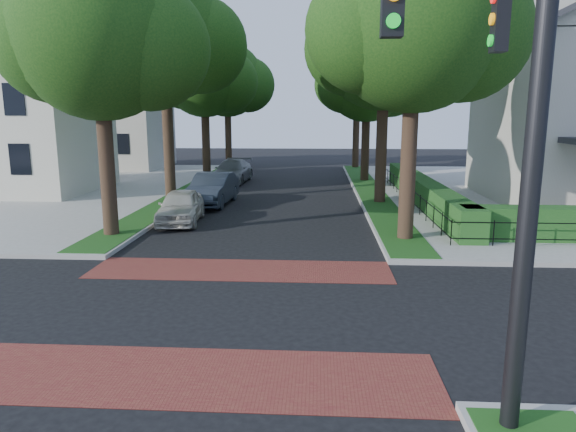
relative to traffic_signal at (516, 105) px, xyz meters
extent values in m
plane|color=black|center=(-4.89, 4.41, -4.71)|extent=(120.00, 120.00, 0.00)
cube|color=maroon|center=(-4.89, 7.61, -4.70)|extent=(9.00, 2.20, 0.01)
cube|color=maroon|center=(-4.89, 1.21, -4.70)|extent=(9.00, 2.20, 0.01)
cube|color=#1A4A15|center=(0.51, 23.51, -4.55)|extent=(1.60, 29.80, 0.02)
cube|color=#1A4A15|center=(-10.29, 23.51, -4.55)|extent=(1.60, 29.80, 0.02)
cylinder|color=black|center=(0.61, 11.41, -0.88)|extent=(0.56, 0.56, 7.35)
sphere|color=#13380F|center=(0.61, 11.41, 3.00)|extent=(6.20, 6.20, 6.20)
sphere|color=#13380F|center=(2.32, 11.71, 2.60)|extent=(4.65, 4.65, 4.65)
sphere|color=#13380F|center=(-0.94, 11.21, 2.70)|extent=(4.34, 4.34, 4.34)
sphere|color=#13380F|center=(0.71, 12.96, 3.50)|extent=(4.03, 4.03, 4.03)
cylinder|color=black|center=(0.61, 19.41, -0.71)|extent=(0.56, 0.56, 7.70)
sphere|color=#13380F|center=(0.61, 19.41, 3.36)|extent=(6.60, 6.60, 6.60)
sphere|color=#13380F|center=(2.43, 19.71, 2.96)|extent=(4.95, 4.95, 4.95)
sphere|color=#13380F|center=(-1.04, 19.21, 3.06)|extent=(4.62, 4.62, 4.62)
sphere|color=#13380F|center=(0.71, 21.06, 3.86)|extent=(4.29, 4.29, 4.29)
cylinder|color=black|center=(0.61, 28.41, -1.23)|extent=(0.56, 0.56, 6.65)
sphere|color=#13380F|center=(0.61, 28.41, 2.28)|extent=(5.80, 5.80, 5.80)
sphere|color=#13380F|center=(2.21, 28.71, 1.88)|extent=(4.35, 4.35, 4.35)
sphere|color=#13380F|center=(-0.84, 28.21, 1.98)|extent=(4.06, 4.06, 4.06)
sphere|color=#13380F|center=(0.71, 29.86, 2.78)|extent=(3.77, 3.77, 3.77)
cylinder|color=black|center=(0.61, 37.41, -1.06)|extent=(0.56, 0.56, 7.00)
sphere|color=#13380F|center=(0.61, 37.41, 2.64)|extent=(6.00, 6.00, 6.00)
sphere|color=#13380F|center=(2.26, 37.71, 2.24)|extent=(4.50, 4.50, 4.50)
sphere|color=#13380F|center=(-0.89, 37.21, 2.34)|extent=(4.20, 4.20, 4.20)
sphere|color=#13380F|center=(0.71, 38.91, 3.14)|extent=(3.90, 3.90, 3.90)
cylinder|color=black|center=(-10.39, 11.41, -1.06)|extent=(0.56, 0.56, 7.00)
sphere|color=#13380F|center=(-10.39, 11.41, 2.64)|extent=(6.00, 6.00, 6.00)
sphere|color=#13380F|center=(-8.74, 11.71, 2.24)|extent=(4.50, 4.50, 4.50)
sphere|color=#13380F|center=(-11.89, 11.21, 2.34)|extent=(4.20, 4.20, 4.20)
sphere|color=#13380F|center=(-10.29, 12.91, 3.14)|extent=(3.90, 3.90, 3.90)
cylinder|color=black|center=(-10.39, 19.41, -0.53)|extent=(0.56, 0.56, 8.05)
sphere|color=#13380F|center=(-10.39, 19.41, 3.72)|extent=(6.40, 6.40, 6.40)
sphere|color=#13380F|center=(-8.63, 19.71, 3.32)|extent=(4.80, 4.80, 4.80)
sphere|color=#13380F|center=(-11.99, 19.21, 3.42)|extent=(4.48, 4.48, 4.48)
sphere|color=#13380F|center=(-10.29, 21.01, 4.22)|extent=(4.16, 4.16, 4.16)
cylinder|color=black|center=(-10.39, 28.41, -1.13)|extent=(0.56, 0.56, 6.86)
sphere|color=#13380F|center=(-10.39, 28.41, 2.50)|extent=(5.60, 5.60, 5.60)
sphere|color=#13380F|center=(-8.85, 28.71, 2.10)|extent=(4.20, 4.20, 4.20)
sphere|color=#13380F|center=(-11.79, 28.21, 2.20)|extent=(3.92, 3.92, 3.92)
sphere|color=#13380F|center=(-10.29, 29.81, 3.00)|extent=(3.64, 3.64, 3.64)
cylinder|color=black|center=(-10.39, 37.41, -0.99)|extent=(0.56, 0.56, 7.14)
sphere|color=#13380F|center=(-10.39, 37.41, 2.79)|extent=(6.20, 6.20, 6.20)
sphere|color=#13380F|center=(-8.68, 37.71, 2.39)|extent=(4.65, 4.65, 4.65)
sphere|color=#13380F|center=(-11.94, 37.21, 2.49)|extent=(4.34, 4.34, 4.34)
sphere|color=#13380F|center=(-10.29, 38.96, 3.29)|extent=(4.03, 4.03, 4.03)
cube|color=#194A19|center=(2.81, 19.41, -3.96)|extent=(1.00, 18.00, 1.20)
cube|color=beige|center=(-20.39, 22.41, -1.31)|extent=(9.00, 8.00, 6.50)
cube|color=maroon|center=(-17.69, 20.81, 3.76)|extent=(0.80, 0.80, 3.64)
cube|color=#BCB7A9|center=(-20.39, 36.41, -1.31)|extent=(9.00, 8.00, 6.50)
cube|color=maroon|center=(-17.69, 34.81, 3.76)|extent=(0.80, 0.80, 3.64)
cylinder|color=black|center=(0.21, -0.19, -0.56)|extent=(0.26, 0.26, 8.00)
cylinder|color=#0CB226|center=(-1.69, -0.32, 1.02)|extent=(0.18, 0.05, 0.18)
cube|color=black|center=(0.21, 1.51, 1.34)|extent=(0.22, 0.28, 1.00)
cylinder|color=orange|center=(0.08, 1.51, 1.34)|extent=(0.05, 0.18, 0.18)
cylinder|color=#0CB226|center=(0.08, 1.51, 1.02)|extent=(0.05, 0.18, 0.18)
imported|color=beige|center=(-8.49, 14.32, -3.99)|extent=(2.09, 4.35, 1.43)
imported|color=#212831|center=(-8.03, 18.89, -3.88)|extent=(2.02, 5.08, 1.64)
imported|color=slate|center=(-8.49, 27.81, -3.94)|extent=(2.47, 5.43, 1.54)
camera|label=1|loc=(-2.60, -7.09, -0.12)|focal=32.00mm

